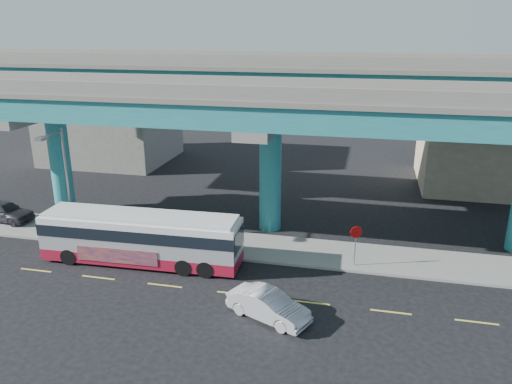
% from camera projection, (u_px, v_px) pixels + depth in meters
% --- Properties ---
extents(ground, '(120.00, 120.00, 0.00)m').
position_uv_depth(ground, '(237.00, 291.00, 26.70)').
color(ground, black).
rests_on(ground, ground).
extents(sidewalk, '(70.00, 4.00, 0.15)m').
position_uv_depth(sidewalk, '(259.00, 248.00, 31.76)').
color(sidewalk, gray).
rests_on(sidewalk, ground).
extents(lane_markings, '(58.00, 0.12, 0.01)m').
position_uv_depth(lane_markings, '(235.00, 294.00, 26.42)').
color(lane_markings, '#D8C64C').
rests_on(lane_markings, ground).
extents(viaduct, '(52.00, 12.40, 11.70)m').
position_uv_depth(viaduct, '(271.00, 97.00, 32.23)').
color(viaduct, '#1F6A78').
rests_on(viaduct, ground).
extents(building_beige, '(14.00, 10.23, 7.00)m').
position_uv_depth(building_beige, '(506.00, 148.00, 43.03)').
color(building_beige, tan).
rests_on(building_beige, ground).
extents(building_concrete, '(12.00, 10.00, 9.00)m').
position_uv_depth(building_concrete, '(110.00, 117.00, 51.70)').
color(building_concrete, gray).
rests_on(building_concrete, ground).
extents(transit_bus, '(12.03, 2.93, 3.07)m').
position_uv_depth(transit_bus, '(141.00, 236.00, 29.45)').
color(transit_bus, maroon).
rests_on(transit_bus, ground).
extents(sedan, '(4.63, 5.31, 1.39)m').
position_uv_depth(sedan, '(268.00, 305.00, 24.01)').
color(sedan, '#A8A7AC').
rests_on(sedan, ground).
extents(parked_car, '(2.60, 4.66, 1.47)m').
position_uv_depth(parked_car, '(4.00, 211.00, 35.72)').
color(parked_car, '#2F2F34').
rests_on(parked_car, sidewalk).
extents(street_lamp, '(0.50, 2.43, 7.40)m').
position_uv_depth(street_lamp, '(61.00, 170.00, 30.88)').
color(street_lamp, gray).
rests_on(street_lamp, sidewalk).
extents(stop_sign, '(0.69, 0.33, 2.48)m').
position_uv_depth(stop_sign, '(356.00, 237.00, 28.68)').
color(stop_sign, gray).
rests_on(stop_sign, sidewalk).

